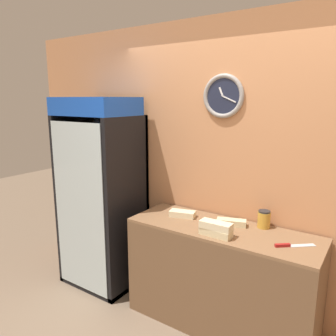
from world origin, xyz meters
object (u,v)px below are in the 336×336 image
sandwich_flat_left (182,214)px  sandwich_flat_right (231,222)px  sandwich_stack_bottom (216,232)px  chefs_knife (289,245)px  condiment_jar (264,219)px  beverage_cooler (104,184)px  sandwich_stack_middle (216,225)px

sandwich_flat_left → sandwich_flat_right: size_ratio=0.96×
sandwich_flat_right → sandwich_flat_left: bearing=-173.6°
sandwich_stack_bottom → chefs_knife: (0.54, 0.13, -0.02)m
sandwich_flat_left → chefs_knife: bearing=-5.2°
sandwich_flat_left → condiment_jar: size_ratio=1.69×
chefs_knife → beverage_cooler: bearing=178.1°
beverage_cooler → chefs_knife: 1.96m
beverage_cooler → sandwich_stack_middle: bearing=-7.8°
sandwich_stack_bottom → sandwich_flat_right: (0.02, 0.27, -0.00)m
sandwich_flat_left → condiment_jar: (0.71, 0.16, 0.05)m
beverage_cooler → sandwich_stack_bottom: size_ratio=7.73×
chefs_knife → condiment_jar: size_ratio=1.72×
sandwich_flat_right → sandwich_stack_bottom: bearing=-93.4°
sandwich_flat_right → condiment_jar: (0.25, 0.11, 0.05)m
sandwich_stack_bottom → chefs_knife: 0.55m
sandwich_stack_bottom → sandwich_flat_left: bearing=153.7°
sandwich_stack_middle → sandwich_flat_right: bearing=86.6°
sandwich_stack_middle → sandwich_flat_left: 0.50m
sandwich_flat_right → chefs_knife: size_ratio=1.02×
sandwich_stack_middle → sandwich_flat_right: (0.02, 0.27, -0.06)m
condiment_jar → sandwich_stack_bottom: bearing=-124.3°
sandwich_flat_right → chefs_knife: bearing=-15.3°
sandwich_flat_left → chefs_knife: 0.99m
sandwich_stack_middle → chefs_knife: sandwich_stack_middle is taller
sandwich_stack_bottom → sandwich_flat_right: 0.27m
sandwich_stack_middle → condiment_jar: size_ratio=1.72×
beverage_cooler → sandwich_flat_right: size_ratio=7.62×
chefs_knife → sandwich_flat_left: bearing=174.8°
sandwich_flat_left → sandwich_flat_right: 0.47m
sandwich_stack_middle → sandwich_flat_right: size_ratio=0.98×
sandwich_stack_middle → sandwich_flat_left: sandwich_stack_middle is taller
sandwich_flat_left → chefs_knife: sandwich_flat_left is taller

